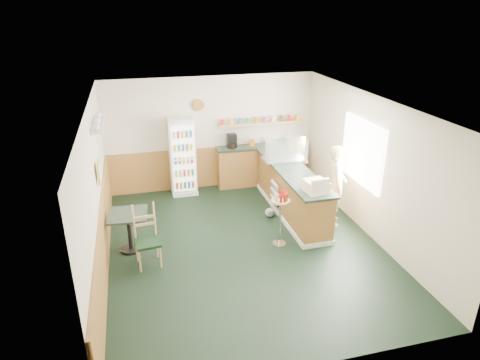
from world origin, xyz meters
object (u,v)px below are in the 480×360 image
object	(u,v)px
cash_register	(316,186)
display_case	(285,150)
drinks_fridge	(183,157)
condiment_stand	(280,210)
cafe_table	(129,225)
cafe_chair	(147,233)
shopkeeper	(336,185)

from	to	relation	value
cash_register	display_case	bearing A→B (deg)	84.63
drinks_fridge	condiment_stand	world-z (taller)	drinks_fridge
display_case	cash_register	bearing A→B (deg)	-90.00
display_case	cash_register	xyz separation A→B (m)	(0.00, -1.69, -0.15)
cafe_table	cafe_chair	bearing A→B (deg)	-58.34
cafe_table	cafe_chair	size ratio (longest dim) A/B	0.68
cash_register	cafe_table	size ratio (longest dim) A/B	0.54
drinks_fridge	shopkeeper	world-z (taller)	drinks_fridge
condiment_stand	cafe_table	bearing A→B (deg)	169.77
cafe_table	display_case	bearing A→B (deg)	19.44
cafe_table	shopkeeper	bearing A→B (deg)	0.77
cafe_table	cafe_chair	xyz separation A→B (m)	(0.30, -0.48, 0.05)
display_case	shopkeeper	xyz separation A→B (m)	(0.70, -1.15, -0.43)
shopkeeper	condiment_stand	world-z (taller)	shopkeeper
drinks_fridge	display_case	world-z (taller)	drinks_fridge
drinks_fridge	cafe_chair	distance (m)	3.02
condiment_stand	cafe_table	world-z (taller)	condiment_stand
display_case	shopkeeper	distance (m)	1.41
shopkeeper	condiment_stand	xyz separation A→B (m)	(-1.38, -0.55, -0.11)
cafe_table	drinks_fridge	bearing A→B (deg)	61.06
shopkeeper	cafe_chair	world-z (taller)	shopkeeper
cash_register	shopkeeper	distance (m)	0.93
display_case	condiment_stand	distance (m)	1.90
display_case	cafe_chair	xyz separation A→B (m)	(-3.10, -1.68, -0.69)
drinks_fridge	shopkeeper	distance (m)	3.62
display_case	condiment_stand	size ratio (longest dim) A/B	0.86
cafe_table	condiment_stand	bearing A→B (deg)	-10.23
cafe_chair	drinks_fridge	bearing A→B (deg)	64.48
shopkeeper	cafe_table	distance (m)	4.11
condiment_stand	cafe_table	size ratio (longest dim) A/B	1.43
shopkeeper	cafe_chair	distance (m)	3.85
cash_register	shopkeeper	world-z (taller)	shopkeeper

